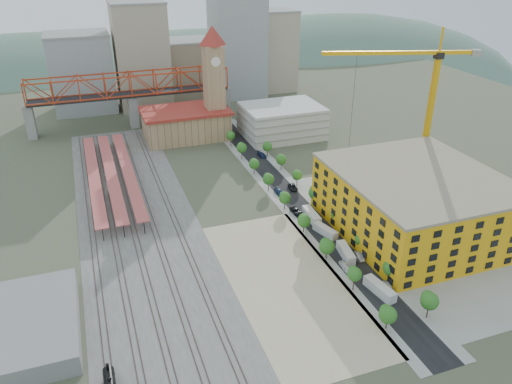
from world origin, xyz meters
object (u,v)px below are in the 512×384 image
object	(u,v)px
construction_building	(416,203)
site_trailer_b	(346,253)
site_trailer_a	(380,289)
clock_tower	(214,72)
tower_crane	(423,92)
site_trailer_c	(325,231)
site_trailer_d	(312,216)
car_0	(348,270)

from	to	relation	value
construction_building	site_trailer_b	distance (m)	27.91
site_trailer_a	clock_tower	bearing A→B (deg)	84.74
construction_building	tower_crane	bearing A→B (deg)	56.37
clock_tower	site_trailer_b	size ratio (longest dim) A/B	5.47
site_trailer_c	site_trailer_d	size ratio (longest dim) A/B	0.89
tower_crane	site_trailer_a	xyz separation A→B (m)	(-44.23, -50.83, -32.59)
site_trailer_c	construction_building	bearing A→B (deg)	-30.71
clock_tower	site_trailer_d	world-z (taller)	clock_tower
site_trailer_c	clock_tower	bearing A→B (deg)	78.27
construction_building	site_trailer_b	bearing A→B (deg)	-166.83
clock_tower	tower_crane	distance (m)	89.58
clock_tower	tower_crane	world-z (taller)	tower_crane
tower_crane	clock_tower	bearing A→B (deg)	125.74
construction_building	car_0	bearing A→B (deg)	-156.01
car_0	site_trailer_a	bearing A→B (deg)	-72.10
construction_building	car_0	size ratio (longest dim) A/B	11.42
site_trailer_b	site_trailer_c	xyz separation A→B (m)	(0.00, 12.61, -0.09)
site_trailer_a	site_trailer_b	distance (m)	17.33
construction_building	site_trailer_a	bearing A→B (deg)	-137.99
clock_tower	construction_building	bearing A→B (deg)	-71.22
site_trailer_c	car_0	distance (m)	19.66
site_trailer_a	site_trailer_d	xyz separation A→B (m)	(0.00, 39.47, 0.02)
car_0	site_trailer_c	bearing A→B (deg)	83.20
tower_crane	site_trailer_a	distance (m)	74.85
site_trailer_d	car_0	bearing A→B (deg)	-93.56
construction_building	site_trailer_b	world-z (taller)	construction_building
construction_building	site_trailer_c	bearing A→B (deg)	165.91
clock_tower	car_0	size ratio (longest dim) A/B	11.74
clock_tower	site_trailer_c	world-z (taller)	clock_tower
site_trailer_a	site_trailer_d	distance (m)	39.47
site_trailer_a	car_0	size ratio (longest dim) A/B	2.21
site_trailer_b	car_0	bearing A→B (deg)	-104.39
construction_building	site_trailer_d	distance (m)	31.60
site_trailer_d	construction_building	bearing A→B (deg)	-29.34
tower_crane	site_trailer_c	distance (m)	58.85
tower_crane	site_trailer_a	size ratio (longest dim) A/B	5.62
site_trailer_b	car_0	xyz separation A→B (m)	(-3.00, -6.82, -0.55)
site_trailer_b	car_0	world-z (taller)	site_trailer_b
site_trailer_a	car_0	world-z (taller)	site_trailer_a
construction_building	site_trailer_c	world-z (taller)	construction_building
site_trailer_a	construction_building	bearing A→B (deg)	33.04
clock_tower	site_trailer_c	size ratio (longest dim) A/B	5.88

